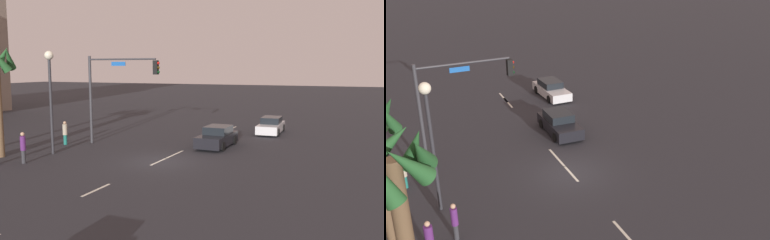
% 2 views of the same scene
% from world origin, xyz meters
% --- Properties ---
extents(ground_plane, '(220.00, 220.00, 0.00)m').
position_xyz_m(ground_plane, '(0.00, 0.00, 0.00)').
color(ground_plane, '#28282D').
extents(lane_stripe_2, '(2.07, 0.14, 0.01)m').
position_xyz_m(lane_stripe_2, '(-6.18, 0.00, 0.01)').
color(lane_stripe_2, silver).
rests_on(lane_stripe_2, ground_plane).
extents(lane_stripe_3, '(1.97, 0.14, 0.01)m').
position_xyz_m(lane_stripe_3, '(-0.10, 0.00, 0.01)').
color(lane_stripe_3, silver).
rests_on(lane_stripe_3, ground_plane).
extents(lane_stripe_4, '(2.53, 0.14, 0.01)m').
position_xyz_m(lane_stripe_4, '(2.08, 0.00, 0.01)').
color(lane_stripe_4, silver).
rests_on(lane_stripe_4, ground_plane).
extents(lane_stripe_5, '(2.58, 0.14, 0.01)m').
position_xyz_m(lane_stripe_5, '(14.33, 0.00, 0.01)').
color(lane_stripe_5, silver).
rests_on(lane_stripe_5, ground_plane).
extents(lane_stripe_6, '(2.51, 0.14, 0.01)m').
position_xyz_m(lane_stripe_6, '(12.94, 0.00, 0.01)').
color(lane_stripe_6, silver).
rests_on(lane_stripe_6, ground_plane).
extents(car_1, '(4.63, 1.98, 1.37)m').
position_xyz_m(car_1, '(13.02, -3.83, 0.63)').
color(car_1, silver).
rests_on(car_1, ground_plane).
extents(car_2, '(4.25, 1.94, 1.44)m').
position_xyz_m(car_2, '(5.63, -1.61, 0.66)').
color(car_2, black).
rests_on(car_2, ground_plane).
extents(traffic_signal, '(0.58, 5.59, 6.33)m').
position_xyz_m(traffic_signal, '(3.56, 5.51, 4.32)').
color(traffic_signal, '#38383D').
rests_on(traffic_signal, ground_plane).
extents(streetlamp, '(0.56, 0.56, 6.53)m').
position_xyz_m(streetlamp, '(-0.75, 7.28, 4.54)').
color(streetlamp, '#2D2D33').
rests_on(streetlamp, ground_plane).
extents(pedestrian_1, '(0.38, 0.38, 1.69)m').
position_xyz_m(pedestrian_1, '(2.11, 8.69, 0.89)').
color(pedestrian_1, '#1E7266').
rests_on(pedestrian_1, ground_plane).
extents(pedestrian_2, '(0.31, 0.31, 1.82)m').
position_xyz_m(pedestrian_2, '(-3.49, 6.99, 0.98)').
color(pedestrian_2, '#333338').
rests_on(pedestrian_2, ground_plane).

